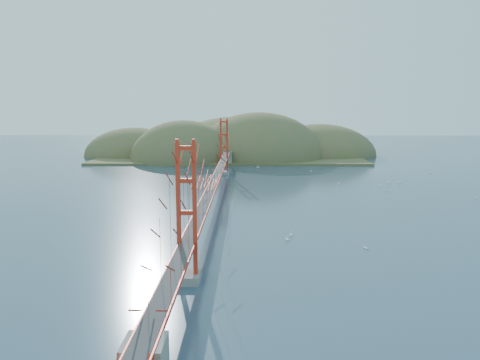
{
  "coord_description": "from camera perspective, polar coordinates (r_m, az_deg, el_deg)",
  "views": [
    {
      "loc": [
        4.88,
        -66.49,
        14.3
      ],
      "look_at": [
        3.79,
        0.0,
        3.66
      ],
      "focal_mm": 35.0,
      "sensor_mm": 36.0,
      "label": 1
    }
  ],
  "objects": [
    {
      "name": "ground",
      "position": [
        68.19,
        -3.19,
        -3.03
      ],
      "size": [
        320.0,
        320.0,
        0.0
      ],
      "primitive_type": "plane",
      "color": "#2F485F",
      "rests_on": "ground"
    },
    {
      "name": "bridge",
      "position": [
        67.25,
        -3.23,
        2.85
      ],
      "size": [
        2.2,
        94.4,
        12.0
      ],
      "color": "gray",
      "rests_on": "ground"
    },
    {
      "name": "far_headlands",
      "position": [
        135.79,
        -0.19,
        3.04
      ],
      "size": [
        84.0,
        58.0,
        25.0
      ],
      "color": "brown",
      "rests_on": "ground"
    },
    {
      "name": "sailboat_10",
      "position": [
        50.83,
        5.75,
        -7.13
      ],
      "size": [
        0.55,
        0.55,
        0.62
      ],
      "color": "white",
      "rests_on": "ground"
    },
    {
      "name": "sailboat_3",
      "position": [
        87.27,
        11.94,
        -0.44
      ],
      "size": [
        0.61,
        0.58,
        0.69
      ],
      "color": "white",
      "rests_on": "ground"
    },
    {
      "name": "sailboat_4",
      "position": [
        87.61,
        16.8,
        -0.61
      ],
      "size": [
        0.49,
        0.5,
        0.56
      ],
      "color": "white",
      "rests_on": "ground"
    },
    {
      "name": "sailboat_17",
      "position": [
        107.9,
        22.2,
        0.87
      ],
      "size": [
        0.6,
        0.55,
        0.67
      ],
      "color": "white",
      "rests_on": "ground"
    },
    {
      "name": "sailboat_6",
      "position": [
        49.32,
        15.07,
        -7.91
      ],
      "size": [
        0.58,
        0.58,
        0.63
      ],
      "color": "white",
      "rests_on": "ground"
    },
    {
      "name": "sailboat_15",
      "position": [
        91.4,
        17.64,
        -0.25
      ],
      "size": [
        0.52,
        0.63,
        0.73
      ],
      "color": "white",
      "rests_on": "ground"
    },
    {
      "name": "sailboat_7",
      "position": [
        104.14,
        8.64,
        1.17
      ],
      "size": [
        0.5,
        0.46,
        0.57
      ],
      "color": "white",
      "rests_on": "ground"
    },
    {
      "name": "sailboat_9",
      "position": [
        81.59,
        26.83,
        -1.9
      ],
      "size": [
        0.51,
        0.51,
        0.55
      ],
      "color": "white",
      "rests_on": "ground"
    },
    {
      "name": "sailboat_1",
      "position": [
        82.67,
        17.47,
        -1.2
      ],
      "size": [
        0.58,
        0.58,
        0.61
      ],
      "color": "white",
      "rests_on": "ground"
    },
    {
      "name": "sailboat_0",
      "position": [
        52.54,
        6.2,
        -6.6
      ],
      "size": [
        0.5,
        0.56,
        0.64
      ],
      "color": "white",
      "rests_on": "ground"
    },
    {
      "name": "sailboat_12",
      "position": [
        109.44,
        2.19,
        1.65
      ],
      "size": [
        0.64,
        0.56,
        0.73
      ],
      "color": "white",
      "rests_on": "ground"
    },
    {
      "name": "sailboat_8",
      "position": [
        91.38,
        18.9,
        -0.32
      ],
      "size": [
        0.55,
        0.53,
        0.62
      ],
      "color": "white",
      "rests_on": "ground"
    }
  ]
}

